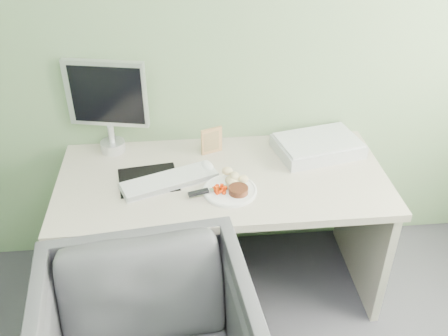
{
  "coord_description": "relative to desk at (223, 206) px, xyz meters",
  "views": [
    {
      "loc": [
        -0.19,
        -0.36,
        2.11
      ],
      "look_at": [
        -0.01,
        1.5,
        0.86
      ],
      "focal_mm": 40.0,
      "sensor_mm": 36.0,
      "label": 1
    }
  ],
  "objects": [
    {
      "name": "eyedrop_bottle",
      "position": [
        0.0,
        0.28,
        0.22
      ],
      "size": [
        0.03,
        0.03,
        0.08
      ],
      "color": "white",
      "rests_on": "desk"
    },
    {
      "name": "carrot_heap",
      "position": [
        -0.03,
        -0.14,
        0.21
      ],
      "size": [
        0.07,
        0.06,
        0.04
      ],
      "primitive_type": "cube",
      "rotation": [
        0.0,
        0.0,
        -0.3
      ],
      "color": "red",
      "rests_on": "plate"
    },
    {
      "name": "potato_pile",
      "position": [
        0.05,
        -0.07,
        0.23
      ],
      "size": [
        0.14,
        0.12,
        0.06
      ],
      "primitive_type": "ellipsoid",
      "rotation": [
        0.0,
        0.0,
        -0.43
      ],
      "color": "tan",
      "rests_on": "plate"
    },
    {
      "name": "steak_knife",
      "position": [
        -0.09,
        -0.14,
        0.21
      ],
      "size": [
        0.24,
        0.09,
        0.02
      ],
      "rotation": [
        0.0,
        0.0,
        0.29
      ],
      "color": "silver",
      "rests_on": "plate"
    },
    {
      "name": "keyboard",
      "position": [
        -0.26,
        -0.03,
        0.2
      ],
      "size": [
        0.48,
        0.29,
        0.02
      ],
      "primitive_type": "cube",
      "rotation": [
        0.0,
        0.0,
        0.36
      ],
      "color": "white",
      "rests_on": "desk"
    },
    {
      "name": "photo_frame",
      "position": [
        -0.04,
        0.23,
        0.25
      ],
      "size": [
        0.11,
        0.05,
        0.14
      ],
      "primitive_type": "cube",
      "rotation": [
        0.0,
        0.0,
        0.36
      ],
      "color": "#A6754D",
      "rests_on": "desk"
    },
    {
      "name": "monitor",
      "position": [
        -0.55,
        0.31,
        0.46
      ],
      "size": [
        0.41,
        0.15,
        0.49
      ],
      "rotation": [
        0.0,
        0.0,
        -0.21
      ],
      "color": "silver",
      "rests_on": "desk"
    },
    {
      "name": "mousepad",
      "position": [
        -0.36,
        0.01,
        0.19
      ],
      "size": [
        0.31,
        0.28,
        0.0
      ],
      "primitive_type": "cube",
      "rotation": [
        0.0,
        0.0,
        0.14
      ],
      "color": "black",
      "rests_on": "desk"
    },
    {
      "name": "computer_mouse",
      "position": [
        -0.07,
        0.07,
        0.2
      ],
      "size": [
        0.09,
        0.12,
        0.04
      ],
      "primitive_type": "ellipsoid",
      "rotation": [
        0.0,
        0.0,
        0.3
      ],
      "color": "white",
      "rests_on": "desk"
    },
    {
      "name": "wall_back",
      "position": [
        0.0,
        0.38,
        0.8
      ],
      "size": [
        3.5,
        0.0,
        3.5
      ],
      "primitive_type": "plane",
      "rotation": [
        1.57,
        0.0,
        0.0
      ],
      "color": "#69865E",
      "rests_on": "floor"
    },
    {
      "name": "scanner",
      "position": [
        0.51,
        0.18,
        0.22
      ],
      "size": [
        0.48,
        0.37,
        0.07
      ],
      "primitive_type": "cube",
      "rotation": [
        0.0,
        0.0,
        0.21
      ],
      "color": "#B9BBC1",
      "rests_on": "desk"
    },
    {
      "name": "steak",
      "position": [
        0.06,
        -0.16,
        0.21
      ],
      "size": [
        0.12,
        0.12,
        0.03
      ],
      "primitive_type": "cylinder",
      "rotation": [
        0.0,
        0.0,
        -0.38
      ],
      "color": "black",
      "rests_on": "plate"
    },
    {
      "name": "desk",
      "position": [
        0.0,
        0.0,
        0.0
      ],
      "size": [
        1.6,
        0.75,
        0.73
      ],
      "color": "beige",
      "rests_on": "floor"
    },
    {
      "name": "plate",
      "position": [
        0.02,
        -0.13,
        0.19
      ],
      "size": [
        0.25,
        0.25,
        0.01
      ],
      "primitive_type": "cylinder",
      "color": "white",
      "rests_on": "desk"
    }
  ]
}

